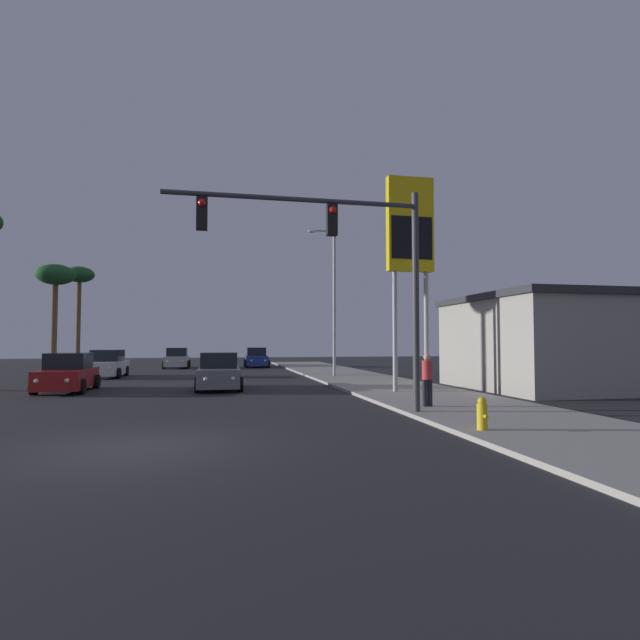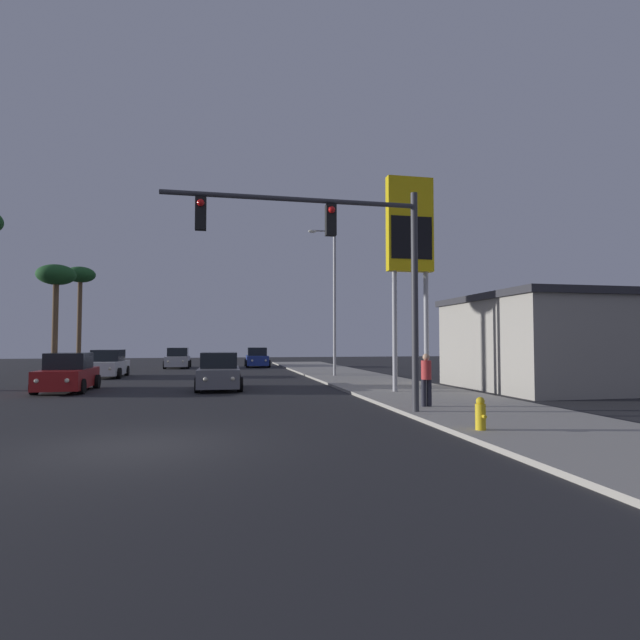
% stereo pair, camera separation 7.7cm
% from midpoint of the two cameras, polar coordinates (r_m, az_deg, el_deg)
% --- Properties ---
extents(ground_plane, '(120.00, 120.00, 0.00)m').
position_cam_midpoint_polar(ground_plane, '(11.19, -20.10, -13.49)').
color(ground_plane, '#28282B').
extents(sidewalk_right, '(5.00, 60.00, 0.12)m').
position_cam_midpoint_polar(sidewalk_right, '(22.40, 9.29, -7.87)').
color(sidewalk_right, '#9E998E').
rests_on(sidewalk_right, ground).
extents(building_gas_station, '(10.30, 8.30, 4.30)m').
position_cam_midpoint_polar(building_gas_station, '(26.16, 27.33, -2.24)').
color(building_gas_station, gray).
rests_on(building_gas_station, ground).
extents(car_grey, '(2.04, 4.33, 1.68)m').
position_cam_midpoint_polar(car_grey, '(23.34, -11.37, -5.91)').
color(car_grey, slate).
rests_on(car_grey, ground).
extents(car_white, '(2.04, 4.34, 1.68)m').
position_cam_midpoint_polar(car_white, '(33.28, -23.03, -4.73)').
color(car_white, silver).
rests_on(car_white, ground).
extents(car_red, '(2.04, 4.34, 1.68)m').
position_cam_midpoint_polar(car_red, '(24.51, -26.77, -5.53)').
color(car_red, maroon).
rests_on(car_red, ground).
extents(car_blue, '(2.04, 4.33, 1.68)m').
position_cam_midpoint_polar(car_blue, '(43.70, -7.16, -4.34)').
color(car_blue, navy).
rests_on(car_blue, ground).
extents(car_silver, '(2.04, 4.32, 1.68)m').
position_cam_midpoint_polar(car_silver, '(43.16, -15.90, -4.29)').
color(car_silver, '#B7B7BC').
rests_on(car_silver, ground).
extents(traffic_light_mast, '(7.40, 0.36, 6.50)m').
position_cam_midpoint_polar(traffic_light_mast, '(14.57, 3.10, 7.65)').
color(traffic_light_mast, '#38383D').
rests_on(traffic_light_mast, sidewalk_right).
extents(street_lamp, '(1.74, 0.24, 9.00)m').
position_cam_midpoint_polar(street_lamp, '(30.58, 1.51, 3.03)').
color(street_lamp, '#99999E').
rests_on(street_lamp, sidewalk_right).
extents(gas_station_sign, '(2.00, 0.42, 9.00)m').
position_cam_midpoint_polar(gas_station_sign, '(21.64, 10.34, 9.40)').
color(gas_station_sign, '#99999E').
rests_on(gas_station_sign, sidewalk_right).
extents(fire_hydrant, '(0.24, 0.34, 0.76)m').
position_cam_midpoint_polar(fire_hydrant, '(12.37, 18.05, -10.17)').
color(fire_hydrant, gold).
rests_on(fire_hydrant, sidewalk_right).
extents(pedestrian_on_sidewalk, '(0.34, 0.32, 1.67)m').
position_cam_midpoint_polar(pedestrian_on_sidewalk, '(16.29, 12.19, -6.43)').
color(pedestrian_on_sidewalk, '#23232D').
rests_on(pedestrian_on_sidewalk, sidewalk_right).
extents(palm_tree_mid, '(2.40, 2.40, 7.18)m').
position_cam_midpoint_polar(palm_tree_mid, '(36.59, -27.88, 4.09)').
color(palm_tree_mid, brown).
rests_on(palm_tree_mid, ground).
extents(palm_tree_far, '(2.40, 2.40, 8.49)m').
position_cam_midpoint_polar(palm_tree_far, '(46.59, -25.68, 4.14)').
color(palm_tree_far, brown).
rests_on(palm_tree_far, ground).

